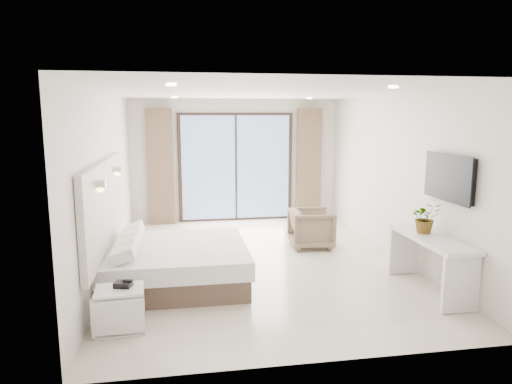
# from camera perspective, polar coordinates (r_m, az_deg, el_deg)

# --- Properties ---
(ground) EXTENTS (6.20, 6.20, 0.00)m
(ground) POSITION_cam_1_polar(r_m,az_deg,el_deg) (7.49, 0.43, -8.74)
(ground) COLOR beige
(ground) RESTS_ON ground
(room_shell) EXTENTS (4.62, 6.22, 2.72)m
(room_shell) POSITION_cam_1_polar(r_m,az_deg,el_deg) (7.75, -1.83, 3.86)
(room_shell) COLOR silver
(room_shell) RESTS_ON ground
(bed) EXTENTS (1.95, 1.85, 0.68)m
(bed) POSITION_cam_1_polar(r_m,az_deg,el_deg) (6.60, -10.08, -8.80)
(bed) COLOR brown
(bed) RESTS_ON ground
(nightstand) EXTENTS (0.55, 0.46, 0.47)m
(nightstand) POSITION_cam_1_polar(r_m,az_deg,el_deg) (5.41, -16.61, -13.86)
(nightstand) COLOR white
(nightstand) RESTS_ON ground
(phone) EXTENTS (0.21, 0.18, 0.06)m
(phone) POSITION_cam_1_polar(r_m,az_deg,el_deg) (5.34, -16.27, -11.02)
(phone) COLOR black
(phone) RESTS_ON nightstand
(console_desk) EXTENTS (0.49, 1.55, 0.77)m
(console_desk) POSITION_cam_1_polar(r_m,az_deg,el_deg) (6.56, 20.95, -6.92)
(console_desk) COLOR white
(console_desk) RESTS_ON ground
(plant) EXTENTS (0.46, 0.49, 0.33)m
(plant) POSITION_cam_1_polar(r_m,az_deg,el_deg) (6.61, 20.41, -3.41)
(plant) COLOR #33662D
(plant) RESTS_ON console_desk
(armchair) EXTENTS (0.73, 0.77, 0.75)m
(armchair) POSITION_cam_1_polar(r_m,az_deg,el_deg) (8.28, 6.94, -4.31)
(armchair) COLOR #817554
(armchair) RESTS_ON ground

